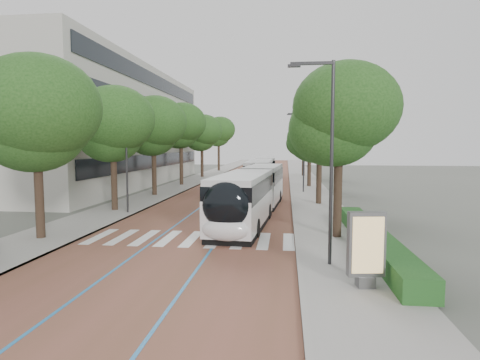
{
  "coord_description": "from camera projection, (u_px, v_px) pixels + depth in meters",
  "views": [
    {
      "loc": [
        5.03,
        -19.0,
        4.88
      ],
      "look_at": [
        1.79,
        9.1,
        2.4
      ],
      "focal_mm": 30.0,
      "sensor_mm": 36.0,
      "label": 1
    }
  ],
  "objects": [
    {
      "name": "ground",
      "position": [
        183.0,
        244.0,
        19.81
      ],
      "size": [
        160.0,
        160.0,
        0.0
      ],
      "primitive_type": "plane",
      "color": "#51544C",
      "rests_on": "ground"
    },
    {
      "name": "road",
      "position": [
        252.0,
        178.0,
        59.39
      ],
      "size": [
        11.0,
        140.0,
        0.02
      ],
      "primitive_type": "cube",
      "color": "brown",
      "rests_on": "ground"
    },
    {
      "name": "sidewalk_left",
      "position": [
        202.0,
        177.0,
        60.24
      ],
      "size": [
        4.0,
        140.0,
        0.12
      ],
      "primitive_type": "cube",
      "color": "gray",
      "rests_on": "ground"
    },
    {
      "name": "sidewalk_right",
      "position": [
        303.0,
        178.0,
        58.53
      ],
      "size": [
        4.0,
        140.0,
        0.12
      ],
      "primitive_type": "cube",
      "color": "gray",
      "rests_on": "ground"
    },
    {
      "name": "kerb_left",
      "position": [
        215.0,
        177.0,
        60.03
      ],
      "size": [
        0.2,
        140.0,
        0.14
      ],
      "primitive_type": "cube",
      "color": "gray",
      "rests_on": "ground"
    },
    {
      "name": "kerb_right",
      "position": [
        290.0,
        178.0,
        58.75
      ],
      "size": [
        0.2,
        140.0,
        0.14
      ],
      "primitive_type": "cube",
      "color": "gray",
      "rests_on": "ground"
    },
    {
      "name": "zebra_crossing",
      "position": [
        192.0,
        239.0,
        20.77
      ],
      "size": [
        10.55,
        3.6,
        0.01
      ],
      "color": "silver",
      "rests_on": "ground"
    },
    {
      "name": "lane_line_left",
      "position": [
        241.0,
        178.0,
        59.57
      ],
      "size": [
        0.12,
        126.0,
        0.01
      ],
      "primitive_type": "cube",
      "color": "#216BA8",
      "rests_on": "road"
    },
    {
      "name": "lane_line_right",
      "position": [
        263.0,
        178.0,
        59.21
      ],
      "size": [
        0.12,
        126.0,
        0.01
      ],
      "primitive_type": "cube",
      "color": "#216BA8",
      "rests_on": "road"
    },
    {
      "name": "office_building",
      "position": [
        86.0,
        128.0,
        49.13
      ],
      "size": [
        18.11,
        40.0,
        14.0
      ],
      "color": "#B9B6AB",
      "rests_on": "ground"
    },
    {
      "name": "hedge",
      "position": [
        373.0,
        238.0,
        18.72
      ],
      "size": [
        1.2,
        14.0,
        0.8
      ],
      "primitive_type": "cube",
      "color": "#18471A",
      "rests_on": "sidewalk_right"
    },
    {
      "name": "streetlight_near",
      "position": [
        327.0,
        146.0,
        15.66
      ],
      "size": [
        1.82,
        0.2,
        8.0
      ],
      "color": "#2D2D2F",
      "rests_on": "sidewalk_right"
    },
    {
      "name": "streetlight_far",
      "position": [
        302.0,
        146.0,
        40.4
      ],
      "size": [
        1.82,
        0.2,
        8.0
      ],
      "color": "#2D2D2F",
      "rests_on": "sidewalk_right"
    },
    {
      "name": "lamp_post_left",
      "position": [
        126.0,
        156.0,
        28.06
      ],
      "size": [
        0.14,
        0.14,
        8.0
      ],
      "primitive_type": "cylinder",
      "color": "#2D2D2F",
      "rests_on": "sidewalk_left"
    },
    {
      "name": "trees_left",
      "position": [
        171.0,
        130.0,
        43.61
      ],
      "size": [
        6.09,
        60.87,
        9.53
      ],
      "color": "black",
      "rests_on": "ground"
    },
    {
      "name": "trees_right",
      "position": [
        313.0,
        136.0,
        40.67
      ],
      "size": [
        5.7,
        47.53,
        8.47
      ],
      "color": "black",
      "rests_on": "ground"
    },
    {
      "name": "lead_bus",
      "position": [
        253.0,
        193.0,
        27.26
      ],
      "size": [
        3.82,
        18.53,
        3.2
      ],
      "rotation": [
        0.0,
        0.0,
        -0.07
      ],
      "color": "black",
      "rests_on": "ground"
    },
    {
      "name": "bus_queued_0",
      "position": [
        259.0,
        175.0,
        43.36
      ],
      "size": [
        2.59,
        12.41,
        3.2
      ],
      "rotation": [
        0.0,
        0.0,
        0.0
      ],
      "color": "silver",
      "rests_on": "ground"
    },
    {
      "name": "bus_queued_1",
      "position": [
        266.0,
        168.0,
        56.17
      ],
      "size": [
        2.98,
        12.48,
        3.2
      ],
      "rotation": [
        0.0,
        0.0,
        0.04
      ],
      "color": "silver",
      "rests_on": "ground"
    },
    {
      "name": "ad_panel",
      "position": [
        366.0,
        248.0,
        13.34
      ],
      "size": [
        1.27,
        0.55,
        2.56
      ],
      "rotation": [
        0.0,
        0.0,
        0.15
      ],
      "color": "#59595B",
      "rests_on": "sidewalk_right"
    }
  ]
}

